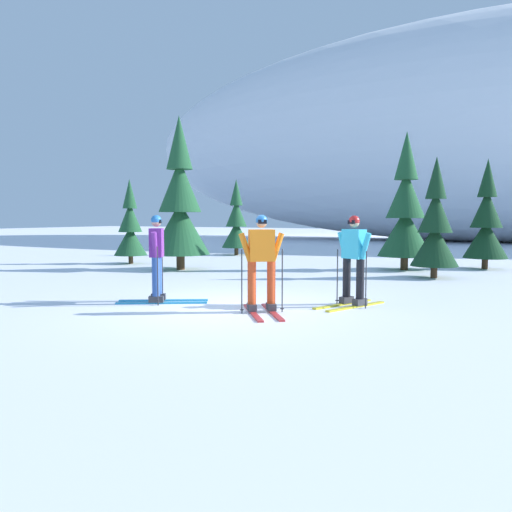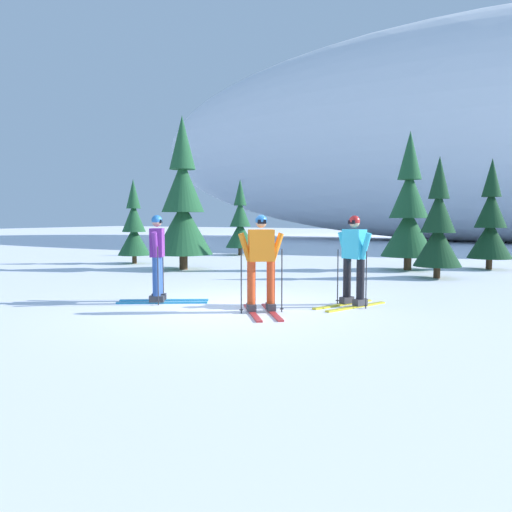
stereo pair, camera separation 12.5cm
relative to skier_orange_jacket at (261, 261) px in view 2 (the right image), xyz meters
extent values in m
plane|color=white|center=(-0.73, 0.13, -0.91)|extent=(120.00, 120.00, 0.00)
cube|color=red|center=(0.19, 0.03, -0.89)|extent=(1.05, 1.32, 0.03)
cube|color=red|center=(-0.08, -0.18, -0.89)|extent=(1.05, 1.32, 0.03)
cube|color=#38383D|center=(0.13, 0.11, -0.82)|extent=(0.28, 0.31, 0.12)
cube|color=#38383D|center=(-0.14, -0.10, -0.82)|extent=(0.28, 0.31, 0.12)
cylinder|color=#DB471E|center=(0.13, 0.11, -0.38)|extent=(0.15, 0.15, 0.75)
cylinder|color=#DB471E|center=(-0.14, -0.10, -0.38)|extent=(0.15, 0.15, 0.75)
cube|color=orange|center=(0.00, 0.01, 0.27)|extent=(0.49, 0.46, 0.56)
cylinder|color=orange|center=(0.21, 0.17, 0.21)|extent=(0.28, 0.25, 0.58)
cylinder|color=orange|center=(-0.22, -0.16, 0.21)|extent=(0.28, 0.25, 0.58)
sphere|color=tan|center=(0.00, 0.01, 0.68)|extent=(0.19, 0.19, 0.19)
sphere|color=#2366B2|center=(0.00, 0.01, 0.71)|extent=(0.21, 0.21, 0.21)
cube|color=black|center=(0.04, -0.06, 0.69)|extent=(0.14, 0.12, 0.07)
cylinder|color=#2D2D33|center=(0.32, 0.18, -0.35)|extent=(0.02, 0.02, 1.12)
cylinder|color=#2D2D33|center=(0.32, 0.18, -0.85)|extent=(0.07, 0.07, 0.01)
cylinder|color=#2D2D33|center=(-0.25, -0.26, -0.35)|extent=(0.02, 0.02, 1.12)
cylinder|color=#2D2D33|center=(-0.25, -0.26, -0.85)|extent=(0.07, 0.07, 0.01)
cube|color=#2893CC|center=(-2.26, 0.13, -0.89)|extent=(1.57, 0.98, 0.03)
cube|color=#2893CC|center=(-2.11, -0.13, -0.89)|extent=(1.57, 0.98, 0.03)
cube|color=#38383D|center=(-2.35, 0.08, -0.82)|extent=(0.31, 0.26, 0.12)
cube|color=#38383D|center=(-2.19, -0.18, -0.82)|extent=(0.31, 0.26, 0.12)
cylinder|color=#2D519E|center=(-2.35, 0.08, -0.38)|extent=(0.15, 0.15, 0.75)
cylinder|color=#2D519E|center=(-2.19, -0.18, -0.38)|extent=(0.15, 0.15, 0.75)
cube|color=#6B2889|center=(-2.27, -0.05, 0.27)|extent=(0.40, 0.45, 0.55)
cylinder|color=#6B2889|center=(-2.39, 0.15, 0.21)|extent=(0.23, 0.29, 0.58)
cylinder|color=#6B2889|center=(-2.15, -0.26, 0.21)|extent=(0.23, 0.29, 0.58)
sphere|color=tan|center=(-2.27, -0.05, 0.67)|extent=(0.19, 0.19, 0.19)
sphere|color=#2366B2|center=(-2.27, -0.05, 0.70)|extent=(0.21, 0.21, 0.21)
cube|color=black|center=(-2.20, -0.01, 0.68)|extent=(0.11, 0.15, 0.07)
cylinder|color=#2D2D33|center=(-2.39, 0.26, -0.35)|extent=(0.02, 0.02, 1.12)
cylinder|color=#2D2D33|center=(-2.39, 0.26, -0.85)|extent=(0.07, 0.07, 0.01)
cylinder|color=#2D2D33|center=(-2.05, -0.31, -0.35)|extent=(0.02, 0.02, 1.12)
cylinder|color=#2D2D33|center=(-2.05, -0.31, -0.85)|extent=(0.07, 0.07, 0.01)
cube|color=gold|center=(1.34, 1.24, -0.89)|extent=(0.70, 1.49, 0.03)
cube|color=gold|center=(1.04, 1.37, -0.89)|extent=(0.70, 1.49, 0.03)
cube|color=#38383D|center=(1.38, 1.33, -0.82)|extent=(0.24, 0.31, 0.12)
cube|color=#38383D|center=(1.08, 1.46, -0.82)|extent=(0.24, 0.31, 0.12)
cylinder|color=black|center=(1.38, 1.33, -0.38)|extent=(0.15, 0.15, 0.74)
cylinder|color=black|center=(1.08, 1.46, -0.38)|extent=(0.15, 0.15, 0.74)
cube|color=#33B7D6|center=(1.23, 1.40, 0.26)|extent=(0.47, 0.38, 0.55)
cylinder|color=#33B7D6|center=(1.47, 1.30, 0.20)|extent=(0.29, 0.20, 0.58)
cylinder|color=#33B7D6|center=(1.00, 1.50, 0.20)|extent=(0.29, 0.20, 0.58)
sphere|color=tan|center=(1.23, 1.40, 0.67)|extent=(0.19, 0.19, 0.19)
sphere|color=red|center=(1.23, 1.40, 0.70)|extent=(0.21, 0.21, 0.21)
cube|color=black|center=(1.20, 1.32, 0.68)|extent=(0.15, 0.09, 0.07)
cylinder|color=#2D2D33|center=(1.53, 1.21, -0.38)|extent=(0.02, 0.02, 1.05)
cylinder|color=#2D2D33|center=(1.53, 1.21, -0.85)|extent=(0.07, 0.07, 0.01)
cylinder|color=#2D2D33|center=(0.89, 1.48, -0.38)|extent=(0.02, 0.02, 1.05)
cylinder|color=#2D2D33|center=(0.89, 1.48, -0.85)|extent=(0.07, 0.07, 0.01)
cylinder|color=#47301E|center=(-8.36, 6.07, -0.70)|extent=(0.16, 0.16, 0.41)
cone|color=#1E512D|center=(-8.36, 6.07, -0.08)|extent=(1.16, 1.16, 1.04)
cone|color=#1E512D|center=(-8.36, 6.07, 0.75)|extent=(0.84, 0.84, 1.04)
cone|color=#1E512D|center=(-8.36, 6.07, 1.59)|extent=(0.51, 0.51, 1.04)
cylinder|color=#47301E|center=(-7.05, 11.37, -0.68)|extent=(0.18, 0.18, 0.45)
cone|color=#1E512D|center=(-7.05, 11.37, 0.00)|extent=(1.28, 1.28, 1.14)
cone|color=#1E512D|center=(-7.05, 11.37, 0.91)|extent=(0.92, 0.92, 1.14)
cone|color=#1E512D|center=(-7.05, 11.37, 1.83)|extent=(0.56, 0.56, 1.14)
cylinder|color=#47301E|center=(-5.57, 5.23, -0.58)|extent=(0.26, 0.26, 0.65)
cone|color=#1E512D|center=(-5.57, 5.23, 0.42)|extent=(1.87, 1.87, 1.67)
cone|color=#1E512D|center=(-5.57, 5.23, 1.75)|extent=(1.34, 1.34, 1.67)
cone|color=#1E512D|center=(-5.57, 5.23, 3.09)|extent=(0.82, 0.82, 1.67)
cylinder|color=#47301E|center=(0.74, 8.45, -0.61)|extent=(0.23, 0.23, 0.59)
cone|color=#1E512D|center=(0.74, 8.45, 0.28)|extent=(1.67, 1.67, 1.50)
cone|color=#1E512D|center=(0.74, 8.45, 1.48)|extent=(1.20, 1.20, 1.50)
cone|color=#1E512D|center=(0.74, 8.45, 2.68)|extent=(0.74, 0.74, 1.50)
cylinder|color=#47301E|center=(1.91, 6.65, -0.68)|extent=(0.18, 0.18, 0.45)
cone|color=#14381E|center=(1.91, 6.65, 0.00)|extent=(1.28, 1.28, 1.14)
cone|color=#14381E|center=(1.91, 6.65, 0.91)|extent=(0.92, 0.92, 1.14)
cone|color=#14381E|center=(1.91, 6.65, 1.83)|extent=(0.56, 0.56, 1.14)
cylinder|color=#47301E|center=(2.98, 9.94, -0.67)|extent=(0.19, 0.19, 0.48)
cone|color=#14381E|center=(2.98, 9.94, 0.06)|extent=(1.36, 1.36, 1.22)
cone|color=#14381E|center=(2.98, 9.94, 1.03)|extent=(0.98, 0.98, 1.22)
cone|color=#14381E|center=(2.98, 9.94, 2.01)|extent=(0.60, 0.60, 1.22)
ellipsoid|color=white|center=(1.68, 29.16, 6.40)|extent=(50.98, 16.34, 14.61)
camera|label=1|loc=(4.04, -7.90, 0.78)|focal=35.73mm
camera|label=2|loc=(4.15, -7.84, 0.78)|focal=35.73mm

